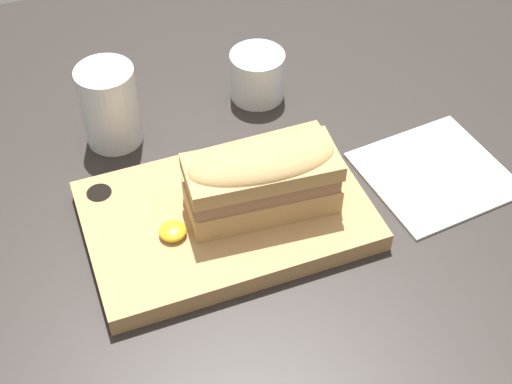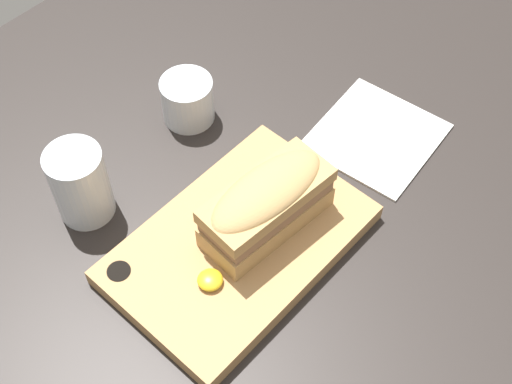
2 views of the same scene
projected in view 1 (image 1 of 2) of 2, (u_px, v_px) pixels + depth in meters
The scene contains 7 objects.
dining_table at pixel (307, 222), 87.06cm from camera, with size 161.35×123.59×2.00cm.
serving_board at pixel (225, 215), 84.77cm from camera, with size 32.96×21.51×2.65cm.
sandwich at pixel (262, 178), 80.75cm from camera, with size 17.92×8.83×8.66cm.
mustard_dollop at pixel (173, 231), 80.53cm from camera, with size 3.18×3.18×1.27cm.
water_glass at pixel (111, 110), 92.65cm from camera, with size 7.52×7.52×11.18cm.
wine_glass at pixel (257, 77), 100.22cm from camera, with size 7.70×7.70×6.96cm.
napkin at pixel (434, 173), 91.17cm from camera, with size 18.73×18.03×0.40cm.
Camera 1 is at (-26.13, -51.42, 66.61)cm, focal length 50.00 mm.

